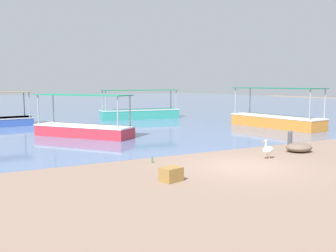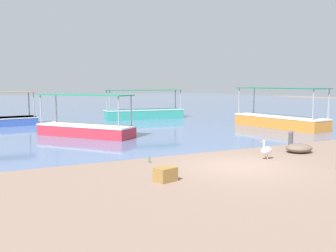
# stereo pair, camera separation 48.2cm
# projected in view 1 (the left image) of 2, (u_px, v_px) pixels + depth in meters

# --- Properties ---
(ground) EXTENTS (120.00, 120.00, 0.00)m
(ground) POSITION_uv_depth(u_px,v_px,m) (243.00, 166.00, 13.86)
(ground) COLOR #876B5C
(harbor_water) EXTENTS (110.00, 90.00, 0.00)m
(harbor_water) POSITION_uv_depth(u_px,v_px,m) (36.00, 104.00, 55.99)
(harbor_water) COLOR slate
(harbor_water) RESTS_ON ground
(fishing_boat_center) EXTENTS (2.80, 7.00, 2.74)m
(fishing_boat_center) POSITION_uv_depth(u_px,v_px,m) (276.00, 119.00, 25.99)
(fishing_boat_center) COLOR orange
(fishing_boat_center) RESTS_ON harbor_water
(fishing_boat_near_left) EXTENTS (4.92, 5.67, 2.42)m
(fishing_boat_near_left) POSITION_uv_depth(u_px,v_px,m) (83.00, 128.00, 21.46)
(fishing_boat_near_left) COLOR #BE2B39
(fishing_boat_near_left) RESTS_ON harbor_water
(fishing_boat_outer) EXTENTS (6.91, 2.10, 2.49)m
(fishing_boat_outer) POSITION_uv_depth(u_px,v_px,m) (140.00, 112.00, 32.19)
(fishing_boat_outer) COLOR teal
(fishing_boat_outer) RESTS_ON harbor_water
(pelican) EXTENTS (0.80, 0.37, 0.80)m
(pelican) POSITION_uv_depth(u_px,v_px,m) (268.00, 150.00, 15.17)
(pelican) COLOR #E0997A
(pelican) RESTS_ON ground
(mooring_bollard) EXTENTS (0.23, 0.23, 0.78)m
(mooring_bollard) POSITION_uv_depth(u_px,v_px,m) (290.00, 137.00, 18.30)
(mooring_bollard) COLOR #47474C
(mooring_bollard) RESTS_ON ground
(net_pile) EXTENTS (1.22, 1.04, 0.40)m
(net_pile) POSITION_uv_depth(u_px,v_px,m) (299.00, 147.00, 16.73)
(net_pile) COLOR #6E5A4C
(net_pile) RESTS_ON ground
(cargo_crate) EXTENTS (0.74, 0.64, 0.44)m
(cargo_crate) POSITION_uv_depth(u_px,v_px,m) (171.00, 174.00, 11.71)
(cargo_crate) COLOR olive
(cargo_crate) RESTS_ON ground
(glass_bottle) EXTENTS (0.07, 0.07, 0.27)m
(glass_bottle) POSITION_uv_depth(u_px,v_px,m) (152.00, 160.00, 14.43)
(glass_bottle) COLOR #3F7F4C
(glass_bottle) RESTS_ON ground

